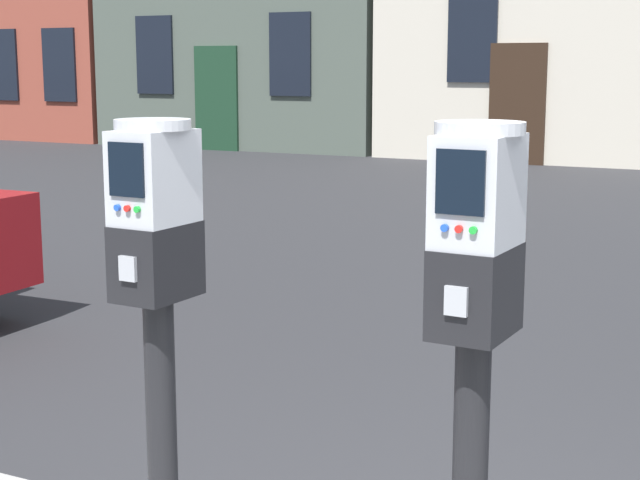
{
  "coord_description": "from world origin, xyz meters",
  "views": [
    {
      "loc": [
        0.81,
        -2.52,
        1.75
      ],
      "look_at": [
        -0.4,
        -0.16,
        1.27
      ],
      "focal_mm": 55.41,
      "sensor_mm": 36.0,
      "label": 1
    }
  ],
  "objects": [
    {
      "name": "parking_meter_near_kerb",
      "position": [
        -0.88,
        -0.26,
        1.14
      ],
      "size": [
        0.22,
        0.26,
        1.45
      ],
      "rotation": [
        0.0,
        0.0,
        -1.61
      ],
      "color": "black",
      "rests_on": "sidewalk_slab"
    },
    {
      "name": "parking_meter_twin_adjacent",
      "position": [
        0.08,
        -0.26,
        1.15
      ],
      "size": [
        0.22,
        0.26,
        1.47
      ],
      "rotation": [
        0.0,
        0.0,
        -1.61
      ],
      "color": "black",
      "rests_on": "sidewalk_slab"
    }
  ]
}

